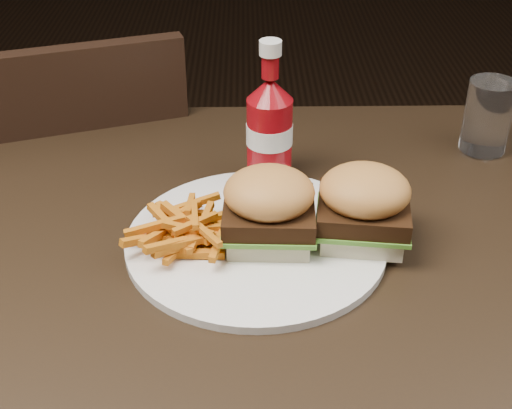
{
  "coord_description": "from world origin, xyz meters",
  "views": [
    {
      "loc": [
        -0.12,
        -0.66,
        1.25
      ],
      "look_at": [
        -0.11,
        0.03,
        0.8
      ],
      "focal_mm": 50.0,
      "sensor_mm": 36.0,
      "label": 1
    }
  ],
  "objects_px": {
    "dining_table": "(350,268)",
    "chair_far": "(73,233)",
    "tumbler": "(488,116)",
    "ketchup_bottle": "(269,141)",
    "plate": "(256,241)"
  },
  "relations": [
    {
      "from": "chair_far",
      "to": "plate",
      "type": "xyz_separation_m",
      "value": [
        0.36,
        -0.48,
        0.33
      ]
    },
    {
      "from": "chair_far",
      "to": "tumbler",
      "type": "height_order",
      "value": "tumbler"
    },
    {
      "from": "plate",
      "to": "ketchup_bottle",
      "type": "bearing_deg",
      "value": 82.31
    },
    {
      "from": "dining_table",
      "to": "chair_far",
      "type": "relative_size",
      "value": 2.86
    },
    {
      "from": "tumbler",
      "to": "plate",
      "type": "bearing_deg",
      "value": -145.61
    },
    {
      "from": "chair_far",
      "to": "ketchup_bottle",
      "type": "height_order",
      "value": "ketchup_bottle"
    },
    {
      "from": "tumbler",
      "to": "chair_far",
      "type": "bearing_deg",
      "value": 159.86
    },
    {
      "from": "ketchup_bottle",
      "to": "tumbler",
      "type": "relative_size",
      "value": 1.15
    },
    {
      "from": "dining_table",
      "to": "tumbler",
      "type": "bearing_deg",
      "value": 48.35
    },
    {
      "from": "plate",
      "to": "dining_table",
      "type": "bearing_deg",
      "value": -10.94
    },
    {
      "from": "chair_far",
      "to": "dining_table",
      "type": "bearing_deg",
      "value": 115.05
    },
    {
      "from": "chair_far",
      "to": "ketchup_bottle",
      "type": "xyz_separation_m",
      "value": [
        0.37,
        -0.33,
        0.38
      ]
    },
    {
      "from": "ketchup_bottle",
      "to": "tumbler",
      "type": "height_order",
      "value": "ketchup_bottle"
    },
    {
      "from": "chair_far",
      "to": "tumbler",
      "type": "xyz_separation_m",
      "value": [
        0.69,
        -0.25,
        0.38
      ]
    },
    {
      "from": "dining_table",
      "to": "chair_far",
      "type": "height_order",
      "value": "dining_table"
    }
  ]
}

